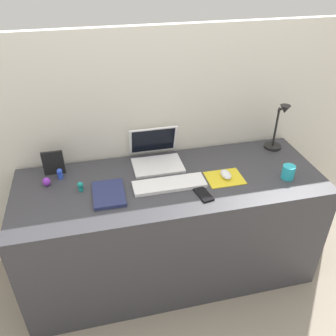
% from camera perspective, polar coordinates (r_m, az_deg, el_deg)
% --- Properties ---
extents(ground_plane, '(6.00, 6.00, 0.00)m').
position_cam_1_polar(ground_plane, '(2.53, 0.39, -15.92)').
color(ground_plane, gray).
extents(back_wall, '(2.98, 0.05, 1.52)m').
position_cam_1_polar(back_wall, '(2.32, -1.67, 3.43)').
color(back_wall, silver).
rests_on(back_wall, ground_plane).
extents(desk, '(1.78, 0.65, 0.74)m').
position_cam_1_polar(desk, '(2.26, 0.42, -9.76)').
color(desk, '#38383D').
rests_on(desk, ground_plane).
extents(laptop, '(0.30, 0.27, 0.21)m').
position_cam_1_polar(laptop, '(2.17, -2.02, 2.28)').
color(laptop, white).
rests_on(laptop, desk).
extents(keyboard, '(0.41, 0.13, 0.02)m').
position_cam_1_polar(keyboard, '(1.98, 0.22, -2.65)').
color(keyboard, white).
rests_on(keyboard, desk).
extents(mousepad, '(0.21, 0.17, 0.00)m').
position_cam_1_polar(mousepad, '(2.07, 9.15, -1.60)').
color(mousepad, yellow).
rests_on(mousepad, desk).
extents(mouse, '(0.06, 0.10, 0.03)m').
position_cam_1_polar(mouse, '(2.07, 9.35, -1.03)').
color(mouse, white).
rests_on(mouse, mousepad).
extents(cell_phone, '(0.09, 0.14, 0.01)m').
position_cam_1_polar(cell_phone, '(1.92, 5.79, -4.29)').
color(cell_phone, black).
rests_on(cell_phone, desk).
extents(desk_lamp, '(0.11, 0.15, 0.33)m').
position_cam_1_polar(desk_lamp, '(2.36, 17.39, 6.14)').
color(desk_lamp, black).
rests_on(desk_lamp, desk).
extents(notebook_pad, '(0.17, 0.24, 0.02)m').
position_cam_1_polar(notebook_pad, '(1.94, -9.57, -4.14)').
color(notebook_pad, navy).
rests_on(notebook_pad, desk).
extents(picture_frame, '(0.12, 0.02, 0.15)m').
position_cam_1_polar(picture_frame, '(2.15, -18.07, 0.79)').
color(picture_frame, black).
rests_on(picture_frame, desk).
extents(coffee_mug, '(0.07, 0.07, 0.08)m').
position_cam_1_polar(coffee_mug, '(2.14, 18.90, -0.63)').
color(coffee_mug, '#28B7CC').
rests_on(coffee_mug, desk).
extents(toy_figurine_purple, '(0.04, 0.04, 0.05)m').
position_cam_1_polar(toy_figurine_purple, '(2.09, -19.06, -2.10)').
color(toy_figurine_purple, purple).
rests_on(toy_figurine_purple, desk).
extents(toy_figurine_teal, '(0.03, 0.03, 0.06)m').
position_cam_1_polar(toy_figurine_teal, '(1.99, -14.00, -2.84)').
color(toy_figurine_teal, teal).
rests_on(toy_figurine_teal, desk).
extents(toy_figurine_blue, '(0.03, 0.03, 0.06)m').
position_cam_1_polar(toy_figurine_blue, '(2.12, -17.11, -0.86)').
color(toy_figurine_blue, blue).
rests_on(toy_figurine_blue, desk).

